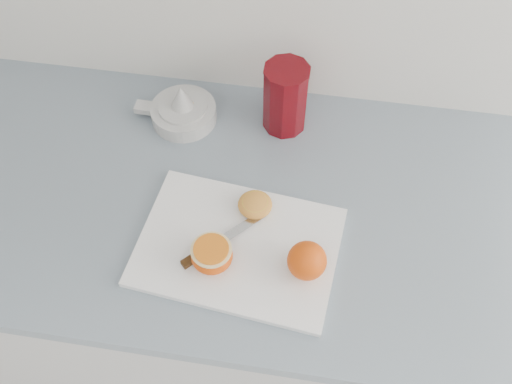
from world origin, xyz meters
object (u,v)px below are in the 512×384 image
citrus_juicer (183,110)px  red_tumbler (285,100)px  cutting_board (238,247)px  half_orange (212,255)px  counter (235,294)px

citrus_juicer → red_tumbler: red_tumbler is taller
cutting_board → red_tumbler: 0.32m
cutting_board → citrus_juicer: bearing=120.0°
citrus_juicer → red_tumbler: 0.22m
half_orange → red_tumbler: size_ratio=0.48×
half_orange → citrus_juicer: bearing=111.4°
cutting_board → citrus_juicer: (-0.17, 0.29, 0.02)m
counter → half_orange: half_orange is taller
counter → cutting_board: (0.04, -0.11, 0.45)m
counter → half_orange: bearing=-89.9°
cutting_board → half_orange: half_orange is taller
counter → citrus_juicer: size_ratio=14.28×
cutting_board → citrus_juicer: size_ratio=2.04×
citrus_juicer → cutting_board: bearing=-60.0°
citrus_juicer → half_orange: bearing=-68.6°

